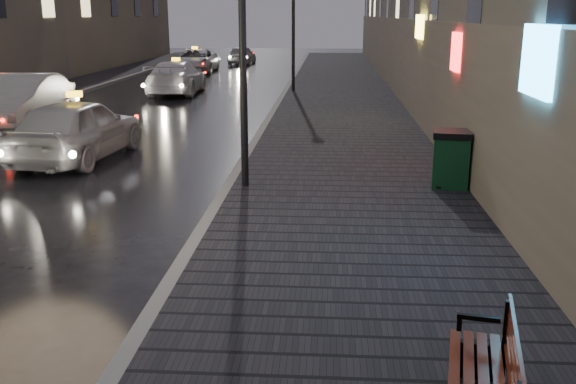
# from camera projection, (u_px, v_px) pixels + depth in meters

# --- Properties ---
(ground) EXTENTS (120.00, 120.00, 0.00)m
(ground) POSITION_uv_depth(u_px,v_px,m) (2.00, 340.00, 6.87)
(ground) COLOR black
(ground) RESTS_ON ground
(sidewalk) EXTENTS (4.60, 58.00, 0.15)m
(sidewalk) POSITION_uv_depth(u_px,v_px,m) (341.00, 95.00, 26.79)
(sidewalk) COLOR black
(sidewalk) RESTS_ON ground
(curb) EXTENTS (0.20, 58.00, 0.15)m
(curb) POSITION_uv_depth(u_px,v_px,m) (284.00, 95.00, 26.94)
(curb) COLOR slate
(curb) RESTS_ON ground
(sidewalk_far) EXTENTS (2.40, 58.00, 0.15)m
(sidewalk_far) POSITION_uv_depth(u_px,v_px,m) (48.00, 93.00, 27.59)
(sidewalk_far) COLOR black
(sidewalk_far) RESTS_ON ground
(curb_far) EXTENTS (0.20, 58.00, 0.15)m
(curb_far) POSITION_uv_depth(u_px,v_px,m) (77.00, 93.00, 27.51)
(curb_far) COLOR slate
(curb_far) RESTS_ON ground
(lamp_near) EXTENTS (0.36, 0.36, 5.28)m
(lamp_near) POSITION_uv_depth(u_px,v_px,m) (242.00, 7.00, 11.58)
(lamp_near) COLOR black
(lamp_near) RESTS_ON sidewalk
(lamp_far) EXTENTS (0.36, 0.36, 5.28)m
(lamp_far) POSITION_uv_depth(u_px,v_px,m) (293.00, 11.00, 26.96)
(lamp_far) COLOR black
(lamp_far) RESTS_ON sidewalk
(bench) EXTENTS (0.85, 1.68, 0.82)m
(bench) POSITION_uv_depth(u_px,v_px,m) (492.00, 379.00, 5.13)
(bench) COLOR black
(bench) RESTS_ON sidewalk
(trash_bin) EXTENTS (0.81, 0.81, 1.09)m
(trash_bin) POSITION_uv_depth(u_px,v_px,m) (451.00, 158.00, 12.28)
(trash_bin) COLOR #0E331A
(trash_bin) RESTS_ON sidewalk
(taxi_near) EXTENTS (2.18, 4.55, 1.50)m
(taxi_near) POSITION_uv_depth(u_px,v_px,m) (77.00, 129.00, 15.16)
(taxi_near) COLOR #BCBBC2
(taxi_near) RESTS_ON ground
(car_left_mid) EXTENTS (2.00, 5.05, 1.63)m
(car_left_mid) POSITION_uv_depth(u_px,v_px,m) (20.00, 103.00, 19.11)
(car_left_mid) COLOR #A4A4AC
(car_left_mid) RESTS_ON ground
(taxi_mid) EXTENTS (2.12, 4.93, 1.42)m
(taxi_mid) POSITION_uv_depth(u_px,v_px,m) (177.00, 77.00, 27.78)
(taxi_mid) COLOR white
(taxi_mid) RESTS_ON ground
(taxi_far) EXTENTS (2.45, 5.03, 1.38)m
(taxi_far) POSITION_uv_depth(u_px,v_px,m) (195.00, 61.00, 37.87)
(taxi_far) COLOR #BBBAC1
(taxi_far) RESTS_ON ground
(car_far) EXTENTS (1.70, 3.80, 1.27)m
(car_far) POSITION_uv_depth(u_px,v_px,m) (242.00, 55.00, 43.88)
(car_far) COLOR #95969D
(car_far) RESTS_ON ground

